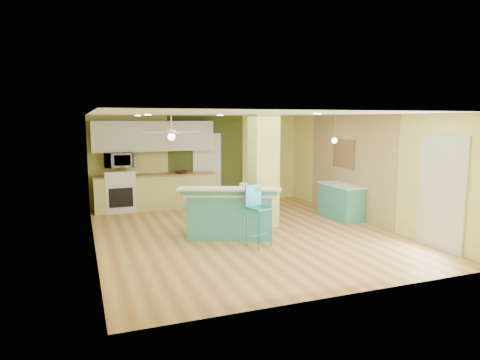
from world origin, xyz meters
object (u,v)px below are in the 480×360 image
(side_counter, at_px, (341,201))
(fruit_bowl, at_px, (181,172))
(peninsula, at_px, (230,213))
(canister, at_px, (244,187))
(bar_stool, at_px, (257,205))

(side_counter, height_order, fruit_bowl, fruit_bowl)
(peninsula, xyz_separation_m, fruit_bowl, (-0.25, 3.26, 0.49))
(side_counter, bearing_deg, peninsula, -168.85)
(peninsula, height_order, fruit_bowl, peninsula)
(peninsula, xyz_separation_m, canister, (0.30, -0.02, 0.52))
(peninsula, distance_m, fruit_bowl, 3.30)
(peninsula, distance_m, bar_stool, 0.89)
(peninsula, bearing_deg, bar_stool, -50.98)
(peninsula, height_order, side_counter, peninsula)
(fruit_bowl, bearing_deg, bar_stool, -82.88)
(fruit_bowl, relative_size, canister, 2.03)
(side_counter, distance_m, canister, 2.90)
(bar_stool, bearing_deg, peninsula, 88.83)
(bar_stool, xyz_separation_m, fruit_bowl, (-0.51, 4.06, 0.20))
(bar_stool, height_order, side_counter, bar_stool)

